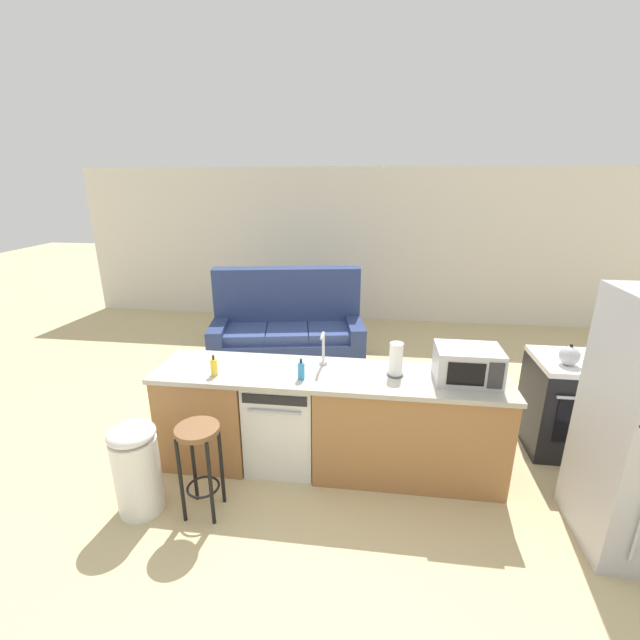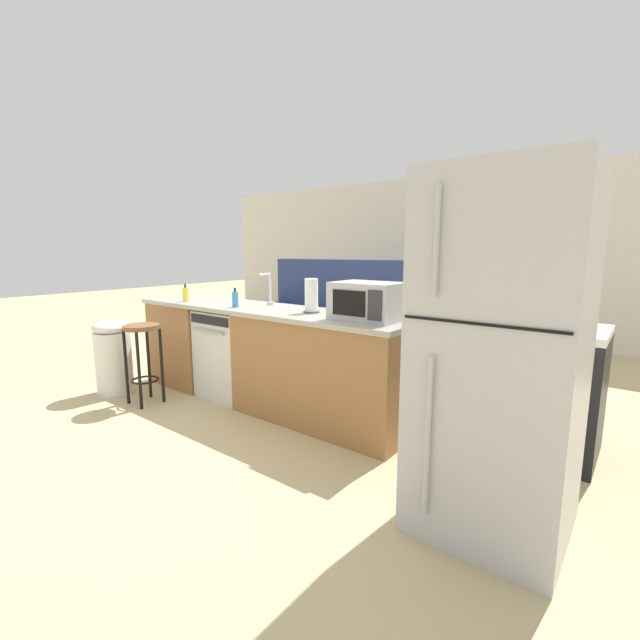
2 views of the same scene
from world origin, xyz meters
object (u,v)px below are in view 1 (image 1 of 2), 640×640
at_px(dishwasher, 283,420).
at_px(microwave, 468,365).
at_px(kettle, 570,356).
at_px(paper_towel_roll, 396,360).
at_px(stove_range, 572,405).
at_px(dish_soap_bottle, 214,367).
at_px(bar_stool, 199,452).
at_px(soap_bottle, 301,371).
at_px(trash_bin, 137,467).
at_px(couch, 288,334).

distance_m(dishwasher, microwave, 1.62).
bearing_deg(kettle, paper_towel_roll, -165.09).
bearing_deg(dishwasher, paper_towel_roll, 1.56).
bearing_deg(stove_range, dish_soap_bottle, -167.13).
relative_size(dishwasher, bar_stool, 1.14).
bearing_deg(soap_bottle, microwave, 6.13).
distance_m(dishwasher, bar_stool, 0.84).
xyz_separation_m(microwave, kettle, (0.93, 0.42, -0.05)).
bearing_deg(microwave, dish_soap_bottle, -175.36).
relative_size(dish_soap_bottle, kettle, 0.86).
distance_m(stove_range, dish_soap_bottle, 3.25).
bearing_deg(trash_bin, paper_towel_roll, 21.36).
relative_size(dishwasher, dish_soap_bottle, 4.77).
distance_m(dish_soap_bottle, kettle, 3.02).
height_order(stove_range, kettle, kettle).
distance_m(microwave, soap_bottle, 1.32).
xyz_separation_m(dishwasher, kettle, (2.43, 0.42, 0.56)).
bearing_deg(paper_towel_roll, kettle, 14.91).
distance_m(paper_towel_roll, soap_bottle, 0.77).
bearing_deg(microwave, stove_range, 26.54).
distance_m(dishwasher, soap_bottle, 0.60).
distance_m(stove_range, microwave, 1.36).
bearing_deg(bar_stool, paper_towel_roll, 26.54).
xyz_separation_m(bar_stool, trash_bin, (-0.49, -0.04, -0.16)).
relative_size(microwave, bar_stool, 0.68).
bearing_deg(dishwasher, microwave, -0.05).
bearing_deg(bar_stool, dishwasher, 55.06).
height_order(microwave, paper_towel_roll, paper_towel_roll).
bearing_deg(stove_range, dishwasher, -168.09).
height_order(stove_range, paper_towel_roll, paper_towel_roll).
bearing_deg(trash_bin, stove_range, 19.59).
relative_size(dishwasher, trash_bin, 1.14).
relative_size(stove_range, bar_stool, 1.22).
height_order(dish_soap_bottle, bar_stool, dish_soap_bottle).
xyz_separation_m(microwave, couch, (-1.91, 2.19, -0.65)).
distance_m(kettle, couch, 3.40).
bearing_deg(kettle, dish_soap_bottle, -168.76).
height_order(dish_soap_bottle, trash_bin, dish_soap_bottle).
bearing_deg(microwave, kettle, 24.40).
bearing_deg(dishwasher, kettle, 9.85).
xyz_separation_m(stove_range, soap_bottle, (-2.41, -0.69, 0.52)).
bearing_deg(trash_bin, couch, 79.05).
xyz_separation_m(dish_soap_bottle, couch, (0.12, 2.35, -0.58)).
height_order(dishwasher, paper_towel_roll, paper_towel_roll).
bearing_deg(stove_range, kettle, -142.84).
bearing_deg(paper_towel_roll, soap_bottle, -167.43).
height_order(stove_range, microwave, microwave).
distance_m(stove_range, trash_bin, 3.79).
height_order(stove_range, dish_soap_bottle, dish_soap_bottle).
bearing_deg(microwave, soap_bottle, -173.87).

